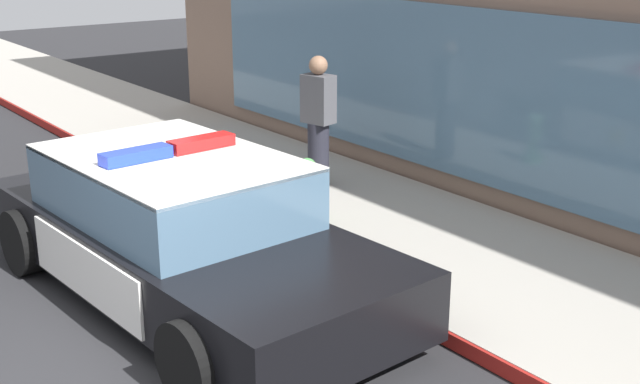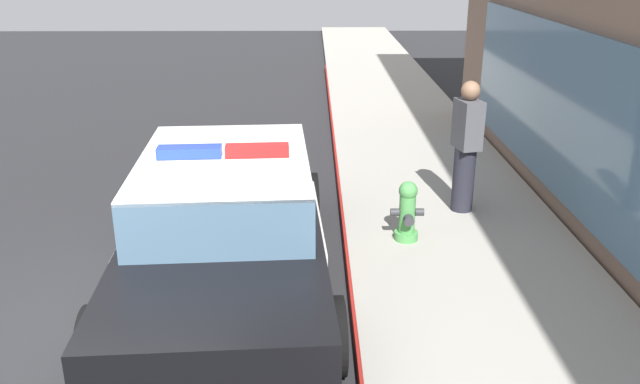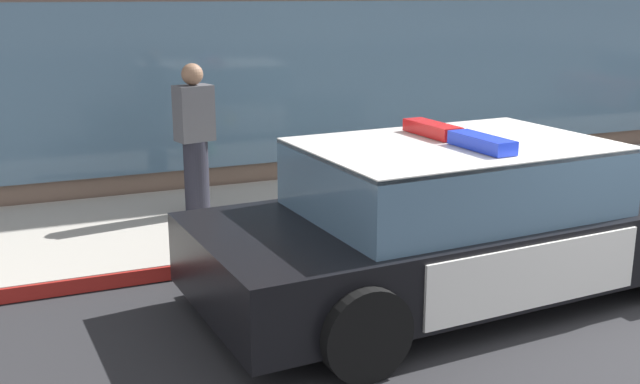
% 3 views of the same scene
% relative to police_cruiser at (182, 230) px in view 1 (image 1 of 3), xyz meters
% --- Properties ---
extents(sidewalk, '(48.00, 2.74, 0.15)m').
position_rel_police_cruiser_xyz_m(sidewalk, '(1.27, 2.68, -0.61)').
color(sidewalk, '#A39E93').
rests_on(sidewalk, ground).
extents(curb_red_paint, '(28.80, 0.04, 0.14)m').
position_rel_police_cruiser_xyz_m(curb_red_paint, '(1.27, 1.30, -0.61)').
color(curb_red_paint, maroon).
rests_on(curb_red_paint, ground).
extents(police_cruiser, '(4.98, 2.38, 1.49)m').
position_rel_police_cruiser_xyz_m(police_cruiser, '(0.00, 0.00, 0.00)').
color(police_cruiser, black).
rests_on(police_cruiser, ground).
extents(fire_hydrant, '(0.34, 0.39, 0.73)m').
position_rel_police_cruiser_xyz_m(fire_hydrant, '(-0.75, 2.01, -0.18)').
color(fire_hydrant, '#4C994C').
rests_on(fire_hydrant, sidewalk).
extents(pedestrian_on_sidewalk, '(0.45, 0.34, 1.71)m').
position_rel_police_cruiser_xyz_m(pedestrian_on_sidewalk, '(-1.69, 2.87, 0.33)').
color(pedestrian_on_sidewalk, '#23232D').
rests_on(pedestrian_on_sidewalk, sidewalk).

